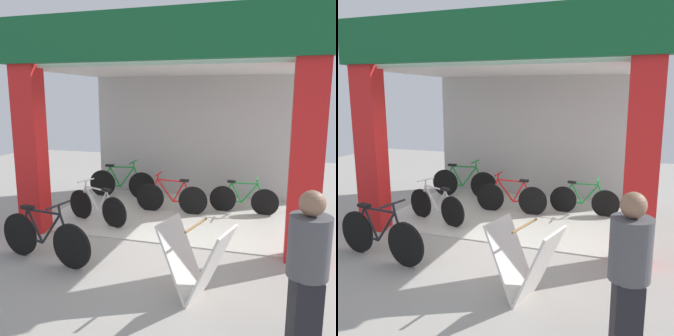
{
  "view_description": "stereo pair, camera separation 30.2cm",
  "coord_description": "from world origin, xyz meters",
  "views": [
    {
      "loc": [
        1.88,
        -5.6,
        2.45
      ],
      "look_at": [
        0.0,
        0.8,
        1.15
      ],
      "focal_mm": 39.64,
      "sensor_mm": 36.0,
      "label": 1
    },
    {
      "loc": [
        2.17,
        -5.5,
        2.45
      ],
      "look_at": [
        0.0,
        0.8,
        1.15
      ],
      "focal_mm": 39.64,
      "sensor_mm": 36.0,
      "label": 2
    }
  ],
  "objects": [
    {
      "name": "bicycle_inside_1",
      "position": [
        -0.18,
        1.67,
        0.34
      ],
      "size": [
        1.55,
        0.42,
        0.85
      ],
      "color": "black",
      "rests_on": "ground"
    },
    {
      "name": "bicycle_inside_3",
      "position": [
        -1.67,
        2.5,
        0.37
      ],
      "size": [
        1.68,
        0.46,
        0.92
      ],
      "color": "black",
      "rests_on": "ground"
    },
    {
      "name": "bicycle_parked_0",
      "position": [
        -1.37,
        -1.1,
        0.37
      ],
      "size": [
        1.68,
        0.47,
        0.94
      ],
      "color": "black",
      "rests_on": "ground"
    },
    {
      "name": "shop_facade",
      "position": [
        0.0,
        1.6,
        1.98
      ],
      "size": [
        5.28,
        3.53,
        3.71
      ],
      "color": "beige",
      "rests_on": "ground"
    },
    {
      "name": "bicycle_inside_2",
      "position": [
        -1.4,
        0.66,
        0.33
      ],
      "size": [
        1.45,
        0.56,
        0.83
      ],
      "color": "black",
      "rests_on": "ground"
    },
    {
      "name": "sandwich_board_sign",
      "position": [
        1.02,
        -1.48,
        0.48
      ],
      "size": [
        0.95,
        0.75,
        0.96
      ],
      "color": "silver",
      "rests_on": "ground"
    },
    {
      "name": "bicycle_inside_0",
      "position": [
        1.28,
        2.06,
        0.32
      ],
      "size": [
        1.44,
        0.4,
        0.79
      ],
      "color": "black",
      "rests_on": "ground"
    },
    {
      "name": "ground_plane",
      "position": [
        0.0,
        0.0,
        0.0
      ],
      "size": [
        18.16,
        18.16,
        0.0
      ],
      "primitive_type": "plane",
      "color": "#9E9991",
      "rests_on": "ground"
    },
    {
      "name": "pedestrian_1",
      "position": [
        2.21,
        -2.28,
        0.86
      ],
      "size": [
        0.43,
        0.43,
        1.65
      ],
      "color": "black",
      "rests_on": "ground"
    }
  ]
}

